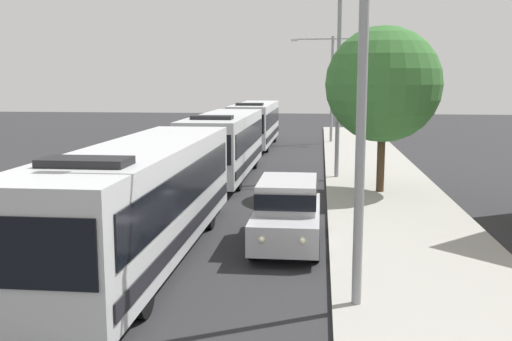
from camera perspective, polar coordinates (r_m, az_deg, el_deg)
The scene contains 8 objects.
bus_lead at distance 15.66m, azimuth -10.94°, elevation -2.54°, with size 2.58×12.23×3.21m.
bus_second_in_line at distance 28.48m, azimuth -3.06°, elevation 2.70°, with size 2.58×10.97×3.21m.
bus_middle at distance 41.78m, azimuth -0.07°, elevation 4.67°, with size 2.58×11.18×3.21m.
white_suv at distance 16.90m, azimuth 3.07°, elevation -3.83°, with size 1.86×4.73×1.90m.
streetlamp_near at distance 11.77m, azimuth 10.33°, elevation 10.26°, with size 6.11×0.28×7.95m.
streetlamp_mid at distance 27.87m, azimuth 8.05°, elevation 10.39°, with size 6.41×0.28×8.79m.
streetlamp_far at distance 43.96m, azimuth 7.41°, elevation 9.02°, with size 6.10×0.28×7.69m.
roadside_tree at distance 24.41m, azimuth 12.26°, elevation 8.16°, with size 4.67×4.67×6.72m.
Camera 1 is at (3.30, -2.28, 4.74)m, focal length 41.19 mm.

